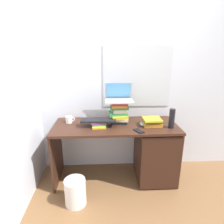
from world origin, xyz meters
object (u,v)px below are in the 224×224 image
Objects in this scene: book_stack_tall at (119,113)px; wastebasket at (75,192)px; keyboard at (98,120)px; mug at (69,120)px; water_bottle at (172,119)px; book_stack_keyboard_riser at (99,124)px; book_stack_side at (152,122)px; computer_mouse at (142,124)px; cell_phone at (139,131)px; laptop at (119,96)px; desk at (146,150)px.

book_stack_tall is 1.04m from wastebasket.
mug is (-0.37, 0.14, -0.04)m from keyboard.
book_stack_tall is 1.18× the size of water_bottle.
water_bottle reaches higher than keyboard.
book_stack_tall reaches higher than book_stack_keyboard_riser.
wastebasket is at bearing -156.41° from book_stack_side.
water_bottle is at bearing -3.11° from keyboard.
book_stack_side is at bearing 23.59° from wastebasket.
computer_mouse reaches higher than cell_phone.
laptop is 3.27× the size of computer_mouse.
keyboard reaches higher than computer_mouse.
mug reaches higher than book_stack_keyboard_riser.
keyboard is at bearing 179.51° from book_stack_side.
book_stack_keyboard_riser is 0.49m from cell_phone.
keyboard is at bearing -179.46° from computer_mouse.
desk is at bearing 1.12° from book_stack_keyboard_riser.
laptop is at bearing 156.61° from desk.
book_stack_tall reaches higher than keyboard.
water_bottle reaches higher than book_stack_side.
laptop is 0.51m from cell_phone.
wastebasket is (-1.13, -0.32, -0.73)m from water_bottle.
book_stack_keyboard_riser is at bearing -178.88° from desk.
desk is 6.54× the size of water_bottle.
water_bottle is at bearing -22.64° from laptop.
computer_mouse is (0.54, 0.01, -0.06)m from keyboard.
cell_phone is 0.98m from wastebasket.
keyboard is 0.84m from wastebasket.
keyboard is 1.37× the size of wastebasket.
water_bottle is at bearing -14.32° from cell_phone.
cell_phone is (0.20, -0.34, -0.33)m from laptop.
book_stack_keyboard_riser reaches higher than cell_phone.
book_stack_side reaches higher than keyboard.
desk is 0.74m from keyboard.
cell_phone reaches higher than desk.
book_stack_side is 0.13m from computer_mouse.
keyboard is at bearing -178.51° from desk.
laptop is (-0.40, 0.17, 0.28)m from book_stack_side.
cell_phone is (0.46, -0.17, -0.07)m from keyboard.
book_stack_tall is at bearing 162.07° from water_bottle.
cell_phone is at bearing -21.19° from book_stack_keyboard_riser.
water_bottle is 1.72× the size of cell_phone.
book_stack_keyboard_riser is at bearing 132.36° from cell_phone.
cell_phone is (-0.14, -0.19, 0.35)m from desk.
keyboard reaches higher than book_stack_keyboard_riser.
water_bottle is (0.33, -0.09, 0.10)m from computer_mouse.
laptop reaches higher than book_stack_side.
keyboard is 0.87m from water_bottle.
water_bottle is (0.86, -0.09, 0.04)m from keyboard.
book_stack_side is 1.20m from wastebasket.
water_bottle is (0.21, -0.08, 0.07)m from book_stack_side.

